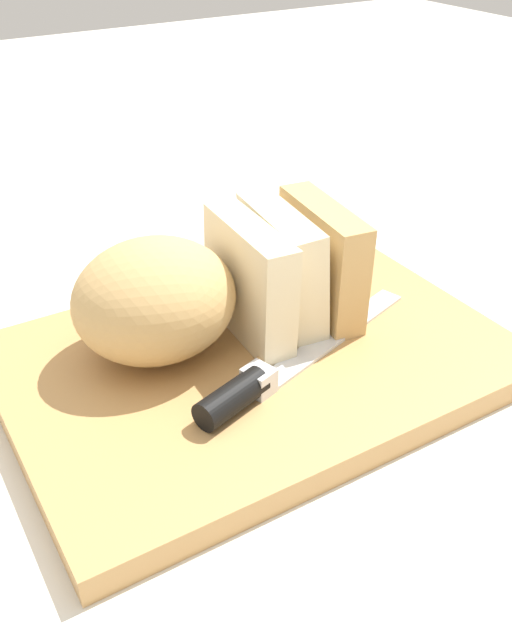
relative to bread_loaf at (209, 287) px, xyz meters
The scene contains 6 objects.
ground_plane 0.08m from the bread_loaf, 58.06° to the right, with size 3.00×3.00×0.00m, color silver.
cutting_board 0.08m from the bread_loaf, 58.06° to the right, with size 0.41×0.29×0.02m, color tan.
bread_loaf is the anchor object (origin of this frame).
bread_knife 0.09m from the bread_loaf, 91.09° to the right, with size 0.25×0.10×0.02m.
crumb_near_knife 0.07m from the bread_loaf, 73.91° to the right, with size 0.01×0.01×0.01m, color tan.
crumb_near_loaf 0.06m from the bread_loaf, 25.18° to the right, with size 0.00×0.00×0.00m, color tan.
Camera 1 is at (-0.25, -0.41, 0.36)m, focal length 39.21 mm.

